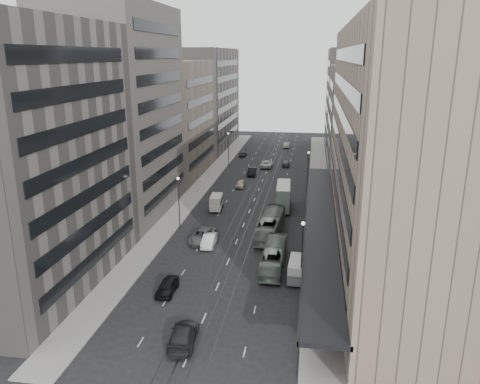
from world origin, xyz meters
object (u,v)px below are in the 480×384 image
Objects in this scene: bus_near at (274,257)px; sedan_1 at (209,240)px; sedan_0 at (167,286)px; sedan_2 at (203,236)px; pedestrian at (304,307)px; bus_far at (271,225)px; panel_van at (216,202)px; double_decker at (283,196)px; vw_microbus at (297,269)px.

sedan_1 is at bearing -29.61° from bus_near.
sedan_0 is 0.76× the size of sedan_2.
sedan_0 is 15.83m from pedestrian.
sedan_1 is at bearing -91.79° from pedestrian.
bus_near is 10.92m from bus_far.
sedan_0 is (-10.07, -19.31, -0.90)m from bus_far.
pedestrian reaches higher than sedan_0.
sedan_1 is at bearing -86.64° from panel_van.
bus_far is at bearing 62.37° from sedan_0.
vw_microbus is at bearing -85.26° from double_decker.
bus_far is 21.80m from sedan_0.
bus_far is 10.27m from sedan_2.
sedan_0 is at bearing 65.91° from bus_far.
double_decker reaches higher than pedestrian.
vw_microbus is 1.12× the size of panel_van.
vw_microbus is at bearing 111.44° from bus_far.
panel_van is (-11.54, -2.37, -0.96)m from double_decker.
vw_microbus reaches higher than sedan_0.
sedan_0 is (-11.05, -32.34, -1.64)m from double_decker.
bus_near is at bearing -91.64° from double_decker.
bus_far is at bearing -97.02° from double_decker.
panel_van is 36.55m from pedestrian.
double_decker reaches higher than bus_far.
bus_near is 24.60m from panel_van.
pedestrian is (1.00, -8.34, -0.31)m from vw_microbus.
sedan_1 is (2.22, -15.73, -0.67)m from panel_van.
sedan_2 is at bearing 24.24° from bus_far.
panel_van is 2.21× the size of pedestrian.
sedan_2 is at bearing 146.30° from vw_microbus.
sedan_0 is 2.36× the size of pedestrian.
sedan_0 is (-11.49, -8.48, -0.72)m from bus_near.
bus_far is at bearing 27.07° from sedan_2.
double_decker is 1.71× the size of sedan_1.
pedestrian is at bearing -68.64° from panel_van.
double_decker is 4.21× the size of pedestrian.
vw_microbus reaches higher than pedestrian.
double_decker is at bearing 99.69° from vw_microbus.
bus_near is 2.33× the size of sedan_0.
bus_near is at bearing -65.54° from panel_van.
pedestrian reaches higher than sedan_2.
double_decker reaches higher than sedan_2.
bus_far is 2.79× the size of panel_van.
double_decker is 27.11m from vw_microbus.
bus_near is 0.89× the size of bus_far.
sedan_1 is at bearing 82.96° from sedan_0.
pedestrian is (15.56, -2.87, 0.34)m from sedan_0.
bus_far reaches higher than sedan_1.
pedestrian is (13.82, -17.11, 0.34)m from sedan_1.
panel_van is 14.34m from sedan_2.
sedan_1 is (-8.33, -5.07, -0.90)m from bus_far.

